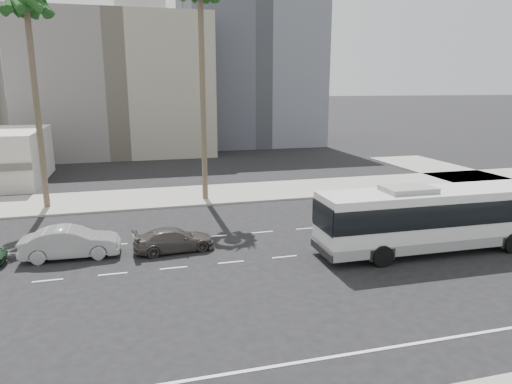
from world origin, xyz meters
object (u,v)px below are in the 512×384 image
object	(u,v)px
car_a	(174,240)
palm_mid	(27,9)
city_bus	(433,217)
car_b	(71,242)

from	to	relation	value
car_a	palm_mid	distance (m)	19.90
city_bus	car_b	bearing A→B (deg)	168.47
city_bus	car_a	world-z (taller)	city_bus
car_b	palm_mid	distance (m)	17.84
car_a	palm_mid	xyz separation A→B (m)	(-8.46, 11.81, 13.60)
car_a	car_b	xyz separation A→B (m)	(-5.50, 0.43, 0.19)
car_b	palm_mid	size ratio (longest dim) A/B	0.32
car_a	palm_mid	bearing A→B (deg)	30.34
car_a	car_b	size ratio (longest dim) A/B	0.88
car_a	car_b	distance (m)	5.52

